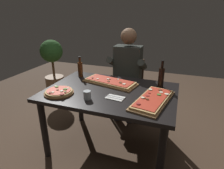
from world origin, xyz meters
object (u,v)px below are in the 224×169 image
object	(u,v)px
dining_table	(110,98)
oil_bottle_amber	(161,77)
pizza_round_far	(59,92)
wine_bottle_dark	(80,69)
diner_chair	(128,85)
seated_diner	(127,71)
potted_plant_corner	(53,65)
pizza_rectangular_left	(153,100)
tumbler_near_camera	(87,95)
pizza_rectangular_front	(110,82)

from	to	relation	value
dining_table	oil_bottle_amber	distance (m)	0.61
pizza_round_far	wine_bottle_dark	xyz separation A→B (m)	(-0.05, 0.57, 0.08)
wine_bottle_dark	diner_chair	xyz separation A→B (m)	(0.51, 0.55, -0.36)
pizza_round_far	diner_chair	world-z (taller)	diner_chair
seated_diner	pizza_round_far	bearing A→B (deg)	-114.37
wine_bottle_dark	dining_table	bearing A→B (deg)	-29.68
seated_diner	dining_table	bearing A→B (deg)	-88.29
oil_bottle_amber	potted_plant_corner	xyz separation A→B (m)	(-2.06, 0.81, -0.27)
dining_table	pizza_rectangular_left	xyz separation A→B (m)	(0.47, -0.12, 0.12)
wine_bottle_dark	oil_bottle_amber	xyz separation A→B (m)	(1.03, -0.02, 0.02)
pizza_rectangular_left	diner_chair	distance (m)	1.12
wine_bottle_dark	potted_plant_corner	size ratio (longest dim) A/B	0.25
diner_chair	pizza_rectangular_left	bearing A→B (deg)	-63.00
tumbler_near_camera	seated_diner	size ratio (longest dim) A/B	0.06
dining_table	pizza_rectangular_front	xyz separation A→B (m)	(-0.08, 0.19, 0.11)
seated_diner	potted_plant_corner	distance (m)	1.59
dining_table	diner_chair	bearing A→B (deg)	91.47
wine_bottle_dark	tumbler_near_camera	world-z (taller)	wine_bottle_dark
pizza_rectangular_left	diner_chair	bearing A→B (deg)	117.00
pizza_rectangular_left	diner_chair	size ratio (longest dim) A/B	0.74
pizza_rectangular_front	potted_plant_corner	xyz separation A→B (m)	(-1.48, 0.90, -0.17)
oil_bottle_amber	seated_diner	bearing A→B (deg)	139.11
pizza_rectangular_left	potted_plant_corner	bearing A→B (deg)	149.29
pizza_round_far	pizza_rectangular_front	bearing A→B (deg)	49.23
dining_table	tumbler_near_camera	size ratio (longest dim) A/B	16.47
pizza_round_far	diner_chair	distance (m)	1.24
oil_bottle_amber	seated_diner	size ratio (longest dim) A/B	0.23
seated_diner	wine_bottle_dark	bearing A→B (deg)	-139.48
pizza_rectangular_left	seated_diner	bearing A→B (deg)	120.18
wine_bottle_dark	tumbler_near_camera	distance (m)	0.70
oil_bottle_amber	diner_chair	xyz separation A→B (m)	(-0.52, 0.57, -0.38)
pizza_rectangular_front	pizza_rectangular_left	xyz separation A→B (m)	(0.55, -0.31, 0.00)
diner_chair	pizza_round_far	bearing A→B (deg)	-112.02
dining_table	diner_chair	size ratio (longest dim) A/B	1.61
tumbler_near_camera	seated_diner	bearing A→B (deg)	83.35
pizza_rectangular_left	pizza_round_far	bearing A→B (deg)	-171.01
pizza_rectangular_front	tumbler_near_camera	world-z (taller)	tumbler_near_camera
dining_table	potted_plant_corner	distance (m)	1.91
pizza_rectangular_front	seated_diner	xyz separation A→B (m)	(0.06, 0.54, -0.02)
pizza_round_far	seated_diner	size ratio (longest dim) A/B	0.23
wine_bottle_dark	oil_bottle_amber	distance (m)	1.03
diner_chair	dining_table	bearing A→B (deg)	-88.53
diner_chair	wine_bottle_dark	bearing A→B (deg)	-132.51
dining_table	wine_bottle_dark	size ratio (longest dim) A/B	5.26
dining_table	wine_bottle_dark	world-z (taller)	wine_bottle_dark
tumbler_near_camera	diner_chair	distance (m)	1.18
pizza_round_far	wine_bottle_dark	world-z (taller)	wine_bottle_dark
diner_chair	potted_plant_corner	world-z (taller)	potted_plant_corner
dining_table	seated_diner	xyz separation A→B (m)	(-0.02, 0.74, 0.10)
oil_bottle_amber	dining_table	bearing A→B (deg)	-150.30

